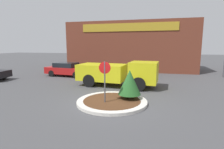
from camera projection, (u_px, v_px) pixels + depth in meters
ground_plane at (112, 103)px, 9.50m from camera, size 120.00×120.00×0.00m
traffic_island at (112, 101)px, 9.49m from camera, size 3.80×3.80×0.15m
stop_sign at (105, 76)px, 8.94m from camera, size 0.62×0.07×2.29m
island_shrub at (130, 82)px, 9.66m from camera, size 1.27×1.27×1.61m
utility_truck at (117, 73)px, 13.29m from camera, size 6.18×2.62×1.92m
storefront_building at (131, 46)px, 22.98m from camera, size 15.61×6.07×5.97m
parked_sedan_red at (68, 69)px, 17.82m from camera, size 4.68×2.22×1.38m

